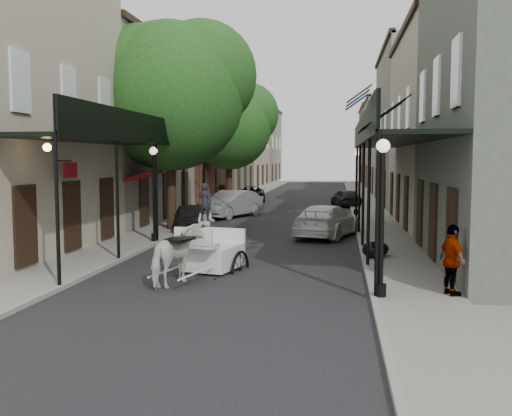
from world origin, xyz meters
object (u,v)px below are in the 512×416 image
(pedestrian_sidewalk_left, at_px, (222,197))
(car_left_near, at_px, (191,218))
(tree_far, at_px, (234,123))
(car_right_far, at_px, (346,198))
(lamppost_right_far, at_px, (356,181))
(horse, at_px, (178,255))
(tree_near, at_px, (180,90))
(lamppost_right_near, at_px, (382,215))
(lamppost_left, at_px, (154,192))
(car_left_mid, at_px, (231,204))
(car_right_near, at_px, (327,221))
(car_left_far, at_px, (252,194))
(carriage, at_px, (218,235))
(pedestrian_sidewalk_right, at_px, (452,260))
(pedestrian_walking, at_px, (206,222))

(pedestrian_sidewalk_left, relative_size, car_left_near, 0.42)
(tree_far, distance_m, car_right_far, 9.44)
(pedestrian_sidewalk_left, xyz_separation_m, car_left_near, (0.60, -9.95, -0.27))
(lamppost_right_far, bearing_deg, horse, -105.39)
(tree_near, distance_m, lamppost_right_near, 15.39)
(lamppost_left, relative_size, lamppost_right_far, 1.00)
(car_left_mid, bearing_deg, car_right_near, -29.98)
(pedestrian_sidewalk_left, xyz_separation_m, car_left_far, (0.60, 8.59, -0.32))
(lamppost_left, relative_size, car_left_near, 0.96)
(pedestrian_sidewalk_left, bearing_deg, horse, 96.04)
(horse, relative_size, car_left_near, 0.49)
(carriage, xyz_separation_m, pedestrian_sidewalk_right, (6.34, -3.08, -0.07))
(car_right_far, bearing_deg, lamppost_left, 52.94)
(tree_near, bearing_deg, carriage, -67.34)
(lamppost_right_far, height_order, carriage, lamppost_right_far)
(horse, bearing_deg, lamppost_right_far, -92.04)
(car_left_mid, relative_size, car_right_near, 0.98)
(horse, height_order, car_right_far, horse)
(lamppost_left, relative_size, car_left_far, 0.86)
(tree_near, distance_m, pedestrian_walking, 6.88)
(car_right_near, bearing_deg, lamppost_right_far, -83.52)
(pedestrian_sidewalk_left, distance_m, car_left_near, 9.97)
(tree_far, distance_m, car_left_mid, 9.33)
(tree_far, bearing_deg, lamppost_right_near, -72.32)
(lamppost_right_far, distance_m, pedestrian_sidewalk_right, 19.74)
(carriage, distance_m, pedestrian_sidewalk_right, 7.05)
(lamppost_right_near, height_order, car_left_near, lamppost_right_near)
(tree_far, xyz_separation_m, carriage, (3.69, -22.73, -4.79))
(lamppost_right_far, bearing_deg, car_left_near, -132.61)
(tree_near, distance_m, car_right_near, 9.01)
(pedestrian_walking, bearing_deg, horse, -74.55)
(lamppost_left, xyz_separation_m, car_right_near, (6.70, 3.00, -1.36))
(lamppost_left, relative_size, pedestrian_walking, 2.33)
(pedestrian_walking, distance_m, car_left_mid, 9.62)
(tree_far, bearing_deg, horse, -82.95)
(car_right_near, bearing_deg, lamppost_left, 40.06)
(horse, xyz_separation_m, carriage, (0.58, 2.44, 0.24))
(car_right_near, height_order, car_right_far, car_right_near)
(tree_near, relative_size, car_right_near, 2.02)
(tree_far, relative_size, lamppost_right_far, 2.32)
(horse, bearing_deg, car_left_near, -63.57)
(lamppost_left, height_order, car_right_far, lamppost_left)
(lamppost_right_near, bearing_deg, car_right_far, 91.08)
(pedestrian_sidewalk_right, distance_m, car_left_near, 14.67)
(tree_near, height_order, tree_far, tree_near)
(tree_far, height_order, carriage, tree_far)
(tree_near, bearing_deg, pedestrian_sidewalk_right, -49.80)
(carriage, bearing_deg, lamppost_right_near, -23.17)
(carriage, bearing_deg, pedestrian_walking, 120.64)
(horse, xyz_separation_m, car_left_far, (-2.47, 29.16, -0.20))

